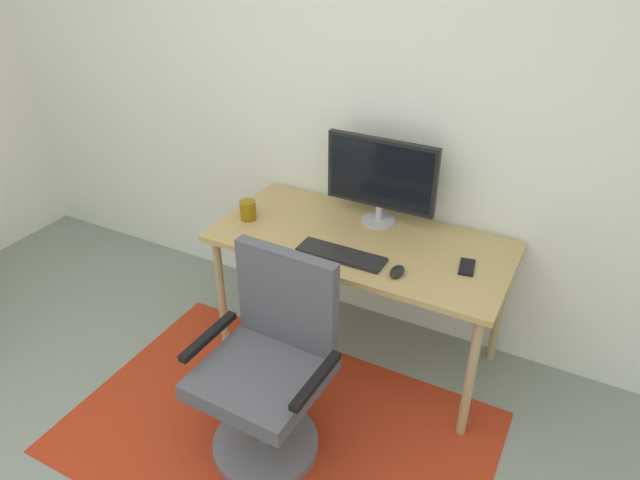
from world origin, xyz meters
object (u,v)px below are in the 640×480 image
(keyboard, at_px, (341,255))
(cell_phone, at_px, (467,267))
(coffee_cup, at_px, (248,210))
(computer_mouse, at_px, (397,271))
(monitor, at_px, (381,176))
(office_chair, at_px, (270,373))
(desk, at_px, (360,251))

(keyboard, bearing_deg, cell_phone, 17.85)
(coffee_cup, bearing_deg, computer_mouse, -8.06)
(monitor, height_order, office_chair, monitor)
(computer_mouse, bearing_deg, office_chair, -124.29)
(keyboard, xyz_separation_m, coffee_cup, (-0.60, 0.10, 0.04))
(keyboard, height_order, computer_mouse, computer_mouse)
(monitor, bearing_deg, coffee_cup, -154.54)
(monitor, bearing_deg, office_chair, -95.71)
(coffee_cup, height_order, office_chair, office_chair)
(monitor, xyz_separation_m, cell_phone, (0.53, -0.22, -0.26))
(cell_phone, relative_size, office_chair, 0.15)
(desk, height_order, computer_mouse, computer_mouse)
(computer_mouse, xyz_separation_m, cell_phone, (0.27, 0.20, -0.01))
(computer_mouse, height_order, cell_phone, computer_mouse)
(keyboard, relative_size, computer_mouse, 4.13)
(desk, height_order, monitor, monitor)
(keyboard, height_order, coffee_cup, coffee_cup)
(keyboard, relative_size, office_chair, 0.45)
(cell_phone, height_order, office_chair, office_chair)
(monitor, distance_m, computer_mouse, 0.56)
(cell_phone, bearing_deg, keyboard, -172.00)
(desk, xyz_separation_m, keyboard, (-0.02, -0.19, 0.08))
(office_chair, bearing_deg, coffee_cup, 130.50)
(monitor, relative_size, cell_phone, 4.17)
(computer_mouse, xyz_separation_m, coffee_cup, (-0.89, 0.13, 0.04))
(keyboard, bearing_deg, office_chair, -97.35)
(computer_mouse, bearing_deg, coffee_cup, 171.94)
(computer_mouse, relative_size, coffee_cup, 0.99)
(computer_mouse, bearing_deg, cell_phone, 37.06)
(monitor, xyz_separation_m, keyboard, (-0.02, -0.40, -0.25))
(desk, xyz_separation_m, coffee_cup, (-0.62, -0.08, 0.12))
(desk, bearing_deg, computer_mouse, -37.55)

